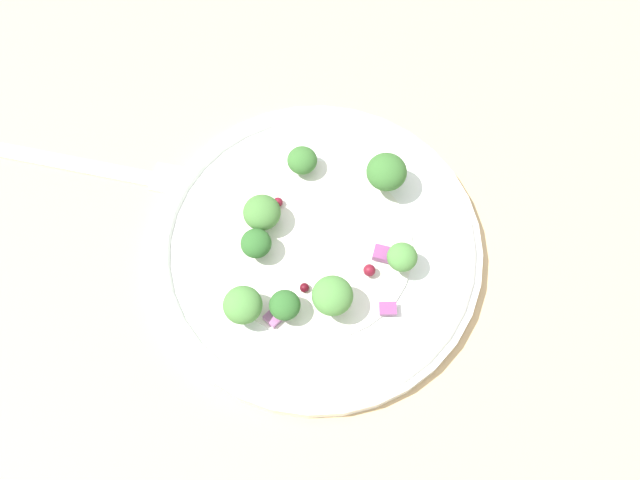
{
  "coord_description": "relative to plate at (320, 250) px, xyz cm",
  "views": [
    {
      "loc": [
        22.81,
        5.36,
        51.99
      ],
      "look_at": [
        2.58,
        0.28,
        2.7
      ],
      "focal_mm": 41.9,
      "sensor_mm": 36.0,
      "label": 1
    }
  ],
  "objects": [
    {
      "name": "onion_bit_1",
      "position": [
        -0.38,
        4.6,
        1.07
      ],
      "size": [
        1.1,
        1.37,
        0.59
      ],
      "primitive_type": "cube",
      "rotation": [
        0.0,
        0.0,
        1.56
      ],
      "color": "#843D75",
      "rests_on": "plate"
    },
    {
      "name": "broccoli_floret_3",
      "position": [
        4.15,
        1.92,
        2.61
      ],
      "size": [
        2.87,
        2.87,
        2.9
      ],
      "color": "#ADD18E",
      "rests_on": "plate"
    },
    {
      "name": "broccoli_floret_4",
      "position": [
        -6.09,
        3.51,
        2.65
      ],
      "size": [
        3.0,
        3.0,
        3.03
      ],
      "color": "#9EC684",
      "rests_on": "plate"
    },
    {
      "name": "broccoli_floret_5",
      "position": [
        5.4,
        -1.15,
        1.95
      ],
      "size": [
        2.2,
        2.2,
        2.22
      ],
      "color": "#9EC684",
      "rests_on": "plate"
    },
    {
      "name": "broccoli_floret_6",
      "position": [
        -0.95,
        -4.59,
        2.07
      ],
      "size": [
        2.75,
        2.75,
        2.79
      ],
      "color": "#8EB77A",
      "rests_on": "plate"
    },
    {
      "name": "fork",
      "position": [
        -2.98,
        -18.76,
        -0.61
      ],
      "size": [
        2.53,
        18.65,
        0.5
      ],
      "color": "silver",
      "rests_on": "ground_plane"
    },
    {
      "name": "plate",
      "position": [
        0.0,
        0.0,
        0.0
      ],
      "size": [
        24.52,
        24.52,
        1.7
      ],
      "color": "white",
      "rests_on": "ground_plane"
    },
    {
      "name": "broccoli_floret_7",
      "position": [
        0.03,
        5.98,
        2.21
      ],
      "size": [
        2.17,
        2.17,
        2.19
      ],
      "color": "#9EC684",
      "rests_on": "plate"
    },
    {
      "name": "broccoli_floret_2",
      "position": [
        1.46,
        -4.34,
        2.0
      ],
      "size": [
        2.23,
        2.23,
        2.25
      ],
      "color": "#8EB77A",
      "rests_on": "plate"
    },
    {
      "name": "onion_bit_2",
      "position": [
        3.55,
        5.82,
        0.93
      ],
      "size": [
        1.21,
        1.42,
        0.35
      ],
      "primitive_type": "cube",
      "rotation": [
        0.0,
        0.0,
        1.84
      ],
      "color": "#843D75",
      "rests_on": "plate"
    },
    {
      "name": "ground_plane",
      "position": [
        -2.58,
        -0.28,
        -1.86
      ],
      "size": [
        180.0,
        180.0,
        2.0
      ],
      "primitive_type": "cube",
      "color": "tan"
    },
    {
      "name": "cranberry_1",
      "position": [
        1.15,
        3.93,
        1.18
      ],
      "size": [
        0.89,
        0.89,
        0.89
      ],
      "primitive_type": "sphere",
      "color": "maroon",
      "rests_on": "plate"
    },
    {
      "name": "broccoli_floret_0",
      "position": [
        -6.02,
        -2.9,
        1.73
      ],
      "size": [
        2.27,
        2.27,
        2.3
      ],
      "color": "#9EC684",
      "rests_on": "plate"
    },
    {
      "name": "onion_bit_0",
      "position": [
        5.99,
        -1.77,
        0.82
      ],
      "size": [
        1.73,
        1.62,
        0.54
      ],
      "primitive_type": "cube",
      "rotation": [
        0.0,
        0.0,
        2.62
      ],
      "color": "#A35B93",
      "rests_on": "plate"
    },
    {
      "name": "dressing_pool",
      "position": [
        0.0,
        -0.0,
        0.44
      ],
      "size": [
        14.22,
        14.22,
        0.2
      ],
      "primitive_type": "cylinder",
      "color": "white",
      "rests_on": "plate"
    },
    {
      "name": "broccoli_floret_1",
      "position": [
        6.16,
        -3.93,
        2.15
      ],
      "size": [
        2.74,
        2.74,
        2.78
      ],
      "color": "#9EC684",
      "rests_on": "plate"
    },
    {
      "name": "cranberry_0",
      "position": [
        -2.56,
        -3.89,
        0.95
      ],
      "size": [
        0.74,
        0.74,
        0.74
      ],
      "primitive_type": "sphere",
      "color": "maroon",
      "rests_on": "plate"
    },
    {
      "name": "cranberry_2",
      "position": [
        3.44,
        -0.62,
        0.84
      ],
      "size": [
        0.7,
        0.7,
        0.7
      ],
      "primitive_type": "sphere",
      "color": "#4C0A14",
      "rests_on": "plate"
    }
  ]
}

